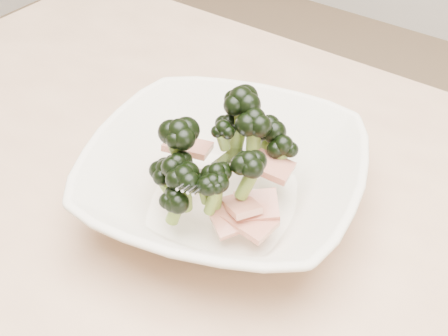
{
  "coord_description": "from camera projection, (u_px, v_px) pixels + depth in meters",
  "views": [
    {
      "loc": [
        0.23,
        -0.34,
        1.2
      ],
      "look_at": [
        -0.06,
        0.05,
        0.8
      ],
      "focal_mm": 50.0,
      "sensor_mm": 36.0,
      "label": 1
    }
  ],
  "objects": [
    {
      "name": "dining_table",
      "position": [
        241.0,
        321.0,
        0.66
      ],
      "size": [
        1.2,
        0.8,
        0.75
      ],
      "color": "tan",
      "rests_on": "ground"
    },
    {
      "name": "broccoli_dish",
      "position": [
        224.0,
        177.0,
        0.63
      ],
      "size": [
        0.35,
        0.35,
        0.12
      ],
      "color": "beige",
      "rests_on": "dining_table"
    }
  ]
}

